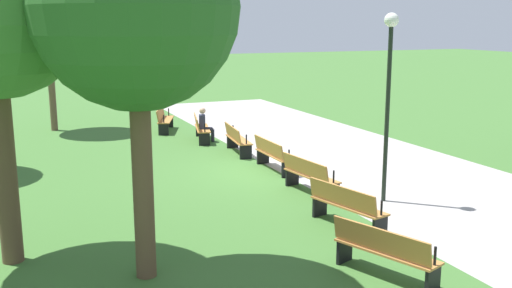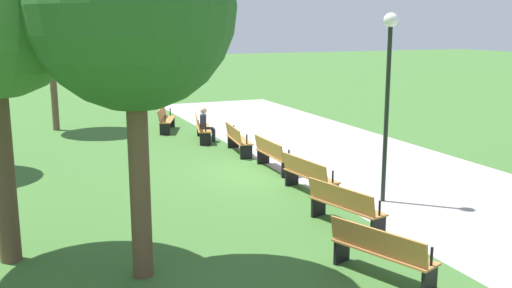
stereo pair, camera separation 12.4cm
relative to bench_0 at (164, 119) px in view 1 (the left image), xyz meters
The scene contains 13 objects.
ground_plane 7.30m from the bench_0, 10.82° to the left, with size 120.00×120.00×0.00m, color #3D6B2D.
path_paving 8.35m from the bench_0, 30.95° to the left, with size 29.00×5.80×0.01m, color #A39E99.
bench_0 is the anchor object (origin of this frame).
bench_1 2.43m from the bench_0, 17.15° to the left, with size 1.87×0.89×0.89m.
bench_2 4.86m from the bench_0, 13.72° to the left, with size 1.85×0.69×0.89m.
bench_3 7.27m from the bench_0, 10.29° to the left, with size 1.81×0.47×0.89m.
bench_4 9.65m from the bench_0, ahead, with size 1.85×0.69×0.89m.
bench_5 12.00m from the bench_0, ahead, with size 1.87×0.89×0.89m.
bench_6 14.30m from the bench_0, ahead, with size 1.86×1.08×0.89m.
person_seated 2.64m from the bench_0, 18.12° to the left, with size 0.42×0.57×1.20m.
tree_0 13.72m from the bench_0, 15.47° to the right, with size 3.16×3.16×5.89m.
tree_3 6.04m from the bench_0, 115.55° to the right, with size 2.92×2.92×6.23m.
lamp_post 11.33m from the bench_0, 12.98° to the left, with size 0.32×0.32×4.29m.
Camera 1 is at (14.51, -6.72, 4.07)m, focal length 41.06 mm.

